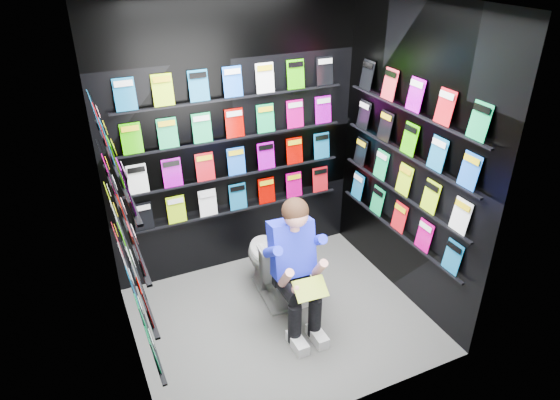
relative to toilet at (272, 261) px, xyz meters
name	(u,v)px	position (x,y,z in m)	size (l,w,h in m)	color
floor	(280,319)	(-0.08, -0.36, -0.37)	(2.40, 2.40, 0.00)	#555553
ceiling	(280,2)	(-0.08, -0.36, 2.23)	(2.40, 2.40, 0.00)	white
wall_back	(234,142)	(-0.08, 0.64, 0.93)	(2.40, 0.04, 2.60)	black
wall_front	(352,256)	(-0.08, -1.36, 0.93)	(2.40, 0.04, 2.60)	black
wall_left	(116,221)	(-1.28, -0.36, 0.93)	(0.04, 2.00, 2.60)	black
wall_right	(410,160)	(1.12, -0.36, 0.93)	(0.04, 2.00, 2.60)	black
comics_back	(235,143)	(-0.08, 0.61, 0.94)	(2.10, 0.06, 1.37)	#EB2D3F
comics_left	(121,220)	(-1.25, -0.36, 0.94)	(0.06, 1.70, 1.37)	#EB2D3F
comics_right	(407,160)	(1.09, -0.36, 0.94)	(0.06, 1.70, 1.37)	#EB2D3F
toilet	(272,261)	(0.00, 0.00, 0.00)	(0.42, 0.75, 0.73)	white
longbox	(296,281)	(0.20, -0.10, -0.21)	(0.23, 0.42, 0.31)	silver
longbox_lid	(297,266)	(0.20, -0.10, -0.04)	(0.25, 0.44, 0.03)	silver
reader	(291,248)	(0.00, -0.38, 0.37)	(0.48, 0.70, 1.28)	#272ED9
held_comic	(310,289)	(0.00, -0.73, 0.21)	(0.26, 0.01, 0.18)	green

